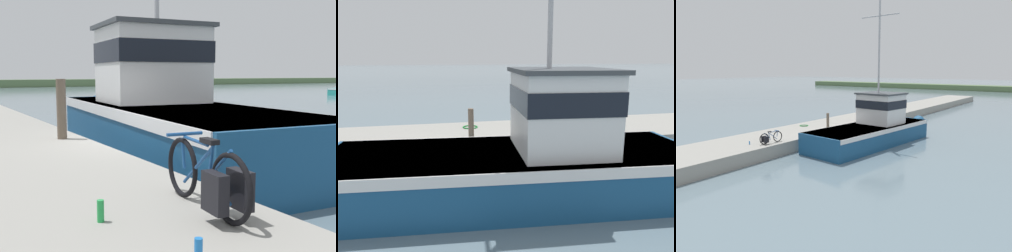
# 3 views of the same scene
# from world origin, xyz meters

# --- Properties ---
(ground_plane) EXTENTS (320.00, 320.00, 0.00)m
(ground_plane) POSITION_xyz_m (0.00, 0.00, 0.00)
(ground_plane) COLOR slate
(dock_pier) EXTENTS (4.56, 80.00, 0.84)m
(dock_pier) POSITION_xyz_m (-3.26, 0.00, 0.42)
(dock_pier) COLOR gray
(dock_pier) RESTS_ON ground_plane
(fishing_boat_main) EXTENTS (4.57, 12.64, 10.94)m
(fishing_boat_main) POSITION_xyz_m (1.82, 2.22, 1.24)
(fishing_boat_main) COLOR navy
(fishing_boat_main) RESTS_ON ground_plane
(mooring_post) EXTENTS (0.21, 0.21, 1.31)m
(mooring_post) POSITION_xyz_m (-1.49, 0.85, 1.49)
(mooring_post) COLOR brown
(mooring_post) RESTS_ON dock_pier
(hose_coil) EXTENTS (0.69, 0.69, 0.05)m
(hose_coil) POSITION_xyz_m (-4.23, 1.13, 0.86)
(hose_coil) COLOR #197A2D
(hose_coil) RESTS_ON dock_pier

